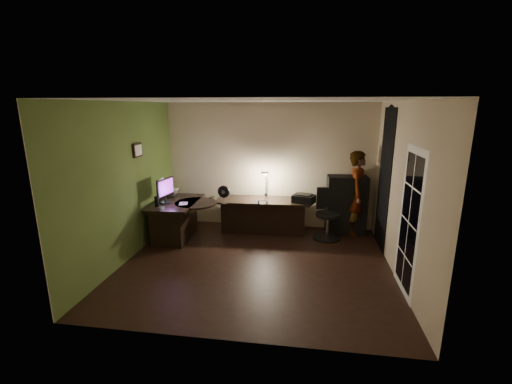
# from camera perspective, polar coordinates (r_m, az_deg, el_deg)

# --- Properties ---
(floor) EXTENTS (4.50, 4.00, 0.01)m
(floor) POSITION_cam_1_polar(r_m,az_deg,el_deg) (5.98, -0.04, -11.91)
(floor) COLOR black
(floor) RESTS_ON ground
(ceiling) EXTENTS (4.50, 4.00, 0.01)m
(ceiling) POSITION_cam_1_polar(r_m,az_deg,el_deg) (5.37, -0.04, 15.04)
(ceiling) COLOR silver
(ceiling) RESTS_ON floor
(wall_back) EXTENTS (4.50, 0.01, 2.70)m
(wall_back) POSITION_cam_1_polar(r_m,az_deg,el_deg) (7.47, 2.21, 4.34)
(wall_back) COLOR #BCAB8A
(wall_back) RESTS_ON floor
(wall_front) EXTENTS (4.50, 0.01, 2.70)m
(wall_front) POSITION_cam_1_polar(r_m,az_deg,el_deg) (3.63, -4.67, -6.39)
(wall_front) COLOR #BCAB8A
(wall_front) RESTS_ON floor
(wall_left) EXTENTS (0.01, 4.00, 2.70)m
(wall_left) POSITION_cam_1_polar(r_m,az_deg,el_deg) (6.25, -20.95, 1.47)
(wall_left) COLOR #BCAB8A
(wall_left) RESTS_ON floor
(wall_right) EXTENTS (0.01, 4.00, 2.70)m
(wall_right) POSITION_cam_1_polar(r_m,az_deg,el_deg) (5.66, 23.18, 0.01)
(wall_right) COLOR #BCAB8A
(wall_right) RESTS_ON floor
(green_wall_overlay) EXTENTS (0.00, 4.00, 2.70)m
(green_wall_overlay) POSITION_cam_1_polar(r_m,az_deg,el_deg) (6.24, -20.83, 1.47)
(green_wall_overlay) COLOR #475E26
(green_wall_overlay) RESTS_ON floor
(arched_doorway) EXTENTS (0.01, 0.90, 2.60)m
(arched_doorway) POSITION_cam_1_polar(r_m,az_deg,el_deg) (6.76, 20.63, 1.96)
(arched_doorway) COLOR black
(arched_doorway) RESTS_ON floor
(french_door) EXTENTS (0.02, 0.92, 2.10)m
(french_door) POSITION_cam_1_polar(r_m,az_deg,el_deg) (5.22, 24.14, -4.64)
(french_door) COLOR white
(french_door) RESTS_ON floor
(framed_picture) EXTENTS (0.04, 0.30, 0.25)m
(framed_picture) POSITION_cam_1_polar(r_m,az_deg,el_deg) (6.55, -19.17, 6.60)
(framed_picture) COLOR black
(framed_picture) RESTS_ON wall_left
(desk_left) EXTENTS (0.86, 1.36, 0.77)m
(desk_left) POSITION_cam_1_polar(r_m,az_deg,el_deg) (7.11, -13.04, -4.55)
(desk_left) COLOR black
(desk_left) RESTS_ON floor
(desk_right) EXTENTS (1.95, 0.74, 0.72)m
(desk_right) POSITION_cam_1_polar(r_m,az_deg,el_deg) (7.24, 1.17, -4.03)
(desk_right) COLOR black
(desk_right) RESTS_ON floor
(cabinet) EXTENTS (0.83, 0.44, 1.22)m
(cabinet) POSITION_cam_1_polar(r_m,az_deg,el_deg) (7.43, 14.81, -2.06)
(cabinet) COLOR black
(cabinet) RESTS_ON floor
(laptop_stand) EXTENTS (0.27, 0.22, 0.11)m
(laptop_stand) POSITION_cam_1_polar(r_m,az_deg,el_deg) (7.47, -14.17, -0.10)
(laptop_stand) COLOR silver
(laptop_stand) RESTS_ON desk_left
(laptop) EXTENTS (0.37, 0.35, 0.24)m
(laptop) POSITION_cam_1_polar(r_m,az_deg,el_deg) (7.42, -14.25, 1.23)
(laptop) COLOR silver
(laptop) RESTS_ON laptop_stand
(monitor) EXTENTS (0.20, 0.54, 0.35)m
(monitor) POSITION_cam_1_polar(r_m,az_deg,el_deg) (6.89, -14.97, -0.31)
(monitor) COLOR black
(monitor) RESTS_ON desk_left
(mouse) EXTENTS (0.08, 0.10, 0.03)m
(mouse) POSITION_cam_1_polar(r_m,az_deg,el_deg) (6.77, -11.98, -1.79)
(mouse) COLOR silver
(mouse) RESTS_ON desk_left
(phone) EXTENTS (0.10, 0.14, 0.01)m
(phone) POSITION_cam_1_polar(r_m,az_deg,el_deg) (7.12, -7.38, -0.89)
(phone) COLOR black
(phone) RESTS_ON desk_left
(pen) EXTENTS (0.05, 0.13, 0.01)m
(pen) POSITION_cam_1_polar(r_m,az_deg,el_deg) (7.06, -12.00, -1.21)
(pen) COLOR black
(pen) RESTS_ON desk_left
(speaker) EXTENTS (0.10, 0.10, 0.19)m
(speaker) POSITION_cam_1_polar(r_m,az_deg,el_deg) (6.68, -16.22, -1.52)
(speaker) COLOR black
(speaker) RESTS_ON desk_left
(notepad) EXTENTS (0.21, 0.25, 0.01)m
(notepad) POSITION_cam_1_polar(r_m,az_deg,el_deg) (6.76, -11.99, -1.91)
(notepad) COLOR silver
(notepad) RESTS_ON desk_left
(desk_fan) EXTENTS (0.26, 0.17, 0.38)m
(desk_fan) POSITION_cam_1_polar(r_m,az_deg,el_deg) (6.86, -5.35, -0.45)
(desk_fan) COLOR black
(desk_fan) RESTS_ON desk_right
(headphones) EXTENTS (0.22, 0.12, 0.10)m
(headphones) POSITION_cam_1_polar(r_m,az_deg,el_deg) (6.82, 1.12, -1.68)
(headphones) COLOR #0A2EA0
(headphones) RESTS_ON desk_right
(printer) EXTENTS (0.50, 0.45, 0.18)m
(printer) POSITION_cam_1_polar(r_m,az_deg,el_deg) (6.98, 7.97, -1.09)
(printer) COLOR black
(printer) RESTS_ON desk_right
(desk_lamp) EXTENTS (0.22, 0.31, 0.61)m
(desk_lamp) POSITION_cam_1_polar(r_m,az_deg,el_deg) (7.37, 1.68, 1.57)
(desk_lamp) COLOR black
(desk_lamp) RESTS_ON desk_right
(office_chair) EXTENTS (0.62, 0.62, 1.01)m
(office_chair) POSITION_cam_1_polar(r_m,az_deg,el_deg) (7.03, 11.87, -3.69)
(office_chair) COLOR black
(office_chair) RESTS_ON floor
(person) EXTENTS (0.57, 0.71, 1.75)m
(person) POSITION_cam_1_polar(r_m,az_deg,el_deg) (7.35, 16.59, -0.21)
(person) COLOR #D8A88C
(person) RESTS_ON floor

